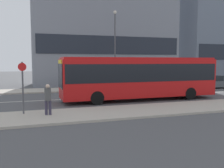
# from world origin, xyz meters

# --- Properties ---
(ground_plane) EXTENTS (120.00, 120.00, 0.00)m
(ground_plane) POSITION_xyz_m (0.00, 0.00, 0.00)
(ground_plane) COLOR #4F4F51
(sidewalk_near) EXTENTS (44.00, 3.50, 0.13)m
(sidewalk_near) POSITION_xyz_m (0.00, -6.25, 0.07)
(sidewalk_near) COLOR #B2A899
(sidewalk_near) RESTS_ON ground_plane
(sidewalk_far) EXTENTS (44.00, 3.50, 0.13)m
(sidewalk_far) POSITION_xyz_m (0.00, 6.25, 0.07)
(sidewalk_far) COLOR #B2A899
(sidewalk_far) RESTS_ON ground_plane
(lane_centerline) EXTENTS (41.80, 0.16, 0.01)m
(lane_centerline) POSITION_xyz_m (0.00, 0.00, 0.00)
(lane_centerline) COLOR silver
(lane_centerline) RESTS_ON ground_plane
(apartment_block_left_tower) EXTENTS (18.78, 5.92, 18.05)m
(apartment_block_left_tower) POSITION_xyz_m (5.47, 12.42, 9.02)
(apartment_block_left_tower) COLOR gray
(apartment_block_left_tower) RESTS_ON ground_plane
(city_bus) EXTENTS (12.18, 2.63, 3.28)m
(city_bus) POSITION_xyz_m (3.82, -2.03, 1.89)
(city_bus) COLOR red
(city_bus) RESTS_ON ground_plane
(parked_car_0) EXTENTS (4.23, 1.80, 1.41)m
(parked_car_0) POSITION_xyz_m (15.00, 3.26, 0.66)
(parked_car_0) COLOR #4C5156
(parked_car_0) RESTS_ON ground_plane
(pedestrian_near_stop) EXTENTS (0.34, 0.34, 1.65)m
(pedestrian_near_stop) POSITION_xyz_m (-3.40, -6.04, 1.06)
(pedestrian_near_stop) COLOR #383347
(pedestrian_near_stop) RESTS_ON sidewalk_near
(bus_stop_sign) EXTENTS (0.44, 0.12, 2.83)m
(bus_stop_sign) POSITION_xyz_m (-4.66, -5.38, 1.78)
(bus_stop_sign) COLOR #4C4C51
(bus_stop_sign) RESTS_ON sidewalk_near
(street_lamp) EXTENTS (0.36, 0.36, 8.13)m
(street_lamp) POSITION_xyz_m (4.35, 5.39, 4.99)
(street_lamp) COLOR #4C4C51
(street_lamp) RESTS_ON sidewalk_far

